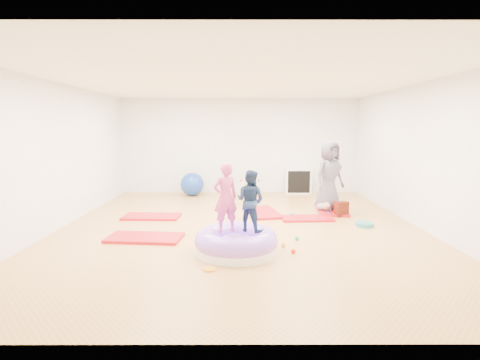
{
  "coord_description": "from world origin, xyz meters",
  "views": [
    {
      "loc": [
        -0.02,
        -7.14,
        1.95
      ],
      "look_at": [
        0.0,
        0.3,
        0.9
      ],
      "focal_mm": 28.0,
      "sensor_mm": 36.0,
      "label": 1
    }
  ],
  "objects": [
    {
      "name": "room",
      "position": [
        0.0,
        0.0,
        1.4
      ],
      "size": [
        7.01,
        8.01,
        2.81
      ],
      "color": "tan",
      "rests_on": "ground"
    },
    {
      "name": "gym_mat_front_left",
      "position": [
        -1.68,
        -0.78,
        0.03
      ],
      "size": [
        1.34,
        0.76,
        0.05
      ],
      "primitive_type": "cube",
      "rotation": [
        0.0,
        0.0,
        -0.09
      ],
      "color": "#B91739",
      "rests_on": "ground"
    },
    {
      "name": "gym_mat_mid_left",
      "position": [
        -1.92,
        0.81,
        0.03
      ],
      "size": [
        1.23,
        0.65,
        0.05
      ],
      "primitive_type": "cube",
      "rotation": [
        0.0,
        0.0,
        -0.04
      ],
      "color": "#B91739",
      "rests_on": "ground"
    },
    {
      "name": "gym_mat_center_back",
      "position": [
        0.52,
        1.21,
        0.03
      ],
      "size": [
        0.87,
        1.35,
        0.05
      ],
      "primitive_type": "cube",
      "rotation": [
        0.0,
        0.0,
        1.78
      ],
      "color": "#B91739",
      "rests_on": "ground"
    },
    {
      "name": "gym_mat_right",
      "position": [
        1.44,
        0.65,
        0.02
      ],
      "size": [
        1.11,
        0.59,
        0.05
      ],
      "primitive_type": "cube",
      "rotation": [
        0.0,
        0.0,
        0.05
      ],
      "color": "#B91739",
      "rests_on": "ground"
    },
    {
      "name": "gym_mat_rear_right",
      "position": [
        2.15,
        1.48,
        0.03
      ],
      "size": [
        0.77,
        1.36,
        0.05
      ],
      "primitive_type": "cube",
      "rotation": [
        0.0,
        0.0,
        1.48
      ],
      "color": "#B91739",
      "rests_on": "ground"
    },
    {
      "name": "inflatable_cushion",
      "position": [
        -0.06,
        -1.49,
        0.16
      ],
      "size": [
        1.31,
        1.31,
        0.41
      ],
      "rotation": [
        0.0,
        0.0,
        -0.35
      ],
      "color": "white",
      "rests_on": "ground"
    },
    {
      "name": "child_pink",
      "position": [
        -0.23,
        -1.46,
        0.92
      ],
      "size": [
        0.47,
        0.39,
        1.09
      ],
      "primitive_type": "imported",
      "rotation": [
        0.0,
        0.0,
        3.55
      ],
      "color": "#E44C93",
      "rests_on": "inflatable_cushion"
    },
    {
      "name": "child_navy",
      "position": [
        0.16,
        -1.4,
        0.86
      ],
      "size": [
        0.59,
        0.56,
        0.97
      ],
      "primitive_type": "imported",
      "rotation": [
        0.0,
        0.0,
        2.6
      ],
      "color": "navy",
      "rests_on": "inflatable_cushion"
    },
    {
      "name": "adult_caregiver",
      "position": [
        2.06,
        1.41,
        0.85
      ],
      "size": [
        0.93,
        0.84,
        1.59
      ],
      "primitive_type": "imported",
      "rotation": [
        0.0,
        0.0,
        0.57
      ],
      "color": "#545262",
      "rests_on": "gym_mat_rear_right"
    },
    {
      "name": "infant",
      "position": [
        1.96,
        1.28,
        0.17
      ],
      "size": [
        0.37,
        0.37,
        0.22
      ],
      "color": "#99B7D8",
      "rests_on": "gym_mat_rear_right"
    },
    {
      "name": "ball_pit_balls",
      "position": [
        1.06,
        0.22,
        0.04
      ],
      "size": [
        2.66,
        3.68,
        0.07
      ],
      "color": "red",
      "rests_on": "ground"
    },
    {
      "name": "exercise_ball_blue",
      "position": [
        -1.36,
        3.46,
        0.34
      ],
      "size": [
        0.67,
        0.67,
        0.67
      ],
      "primitive_type": "sphere",
      "color": "#173AA3",
      "rests_on": "ground"
    },
    {
      "name": "exercise_ball_orange",
      "position": [
        0.34,
        3.32,
        0.21
      ],
      "size": [
        0.43,
        0.43,
        0.43
      ],
      "primitive_type": "sphere",
      "color": "#DA6801",
      "rests_on": "ground"
    },
    {
      "name": "infant_play_gym",
      "position": [
        0.28,
        3.12,
        0.34
      ],
      "size": [
        0.66,
        0.63,
        0.51
      ],
      "rotation": [
        0.0,
        0.0,
        0.09
      ],
      "color": "white",
      "rests_on": "ground"
    },
    {
      "name": "cube_shelf",
      "position": [
        1.72,
        3.79,
        0.38
      ],
      "size": [
        0.75,
        0.37,
        0.75
      ],
      "color": "white",
      "rests_on": "ground"
    },
    {
      "name": "balance_disc",
      "position": [
        2.48,
        0.08,
        0.04
      ],
      "size": [
        0.35,
        0.35,
        0.08
      ],
      "primitive_type": "cylinder",
      "color": "teal",
      "rests_on": "ground"
    },
    {
      "name": "backpack",
      "position": [
        2.24,
        0.92,
        0.16
      ],
      "size": [
        0.33,
        0.28,
        0.33
      ],
      "primitive_type": "cube",
      "rotation": [
        0.0,
        0.0,
        0.44
      ],
      "color": "maroon",
      "rests_on": "ground"
    },
    {
      "name": "yellow_toy",
      "position": [
        -0.42,
        -2.22,
        0.01
      ],
      "size": [
        0.18,
        0.18,
        0.03
      ],
      "primitive_type": "cylinder",
      "color": "orange",
      "rests_on": "ground"
    }
  ]
}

